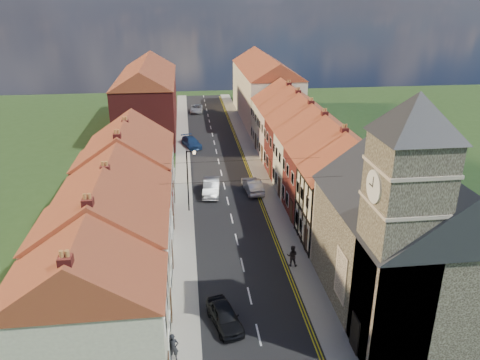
{
  "coord_description": "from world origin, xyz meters",
  "views": [
    {
      "loc": [
        -3.85,
        -20.7,
        19.35
      ],
      "look_at": [
        0.87,
        18.81,
        3.5
      ],
      "focal_mm": 35.0,
      "sensor_mm": 36.0,
      "label": 1
    }
  ],
  "objects_px": {
    "car_far": "(191,142)",
    "car_mid_b": "(253,185)",
    "church": "(408,231)",
    "car_mid": "(211,187)",
    "car_near": "(225,316)",
    "lamppost": "(189,177)",
    "pedestrian_right": "(292,256)",
    "car_distant": "(196,109)",
    "pedestrian_left": "(173,347)"
  },
  "relations": [
    {
      "from": "lamppost",
      "to": "car_distant",
      "type": "bearing_deg",
      "value": 87.24
    },
    {
      "from": "church",
      "to": "car_distant",
      "type": "relative_size",
      "value": 3.33
    },
    {
      "from": "pedestrian_left",
      "to": "car_mid_b",
      "type": "relative_size",
      "value": 0.39
    },
    {
      "from": "church",
      "to": "pedestrian_left",
      "type": "relative_size",
      "value": 8.93
    },
    {
      "from": "church",
      "to": "pedestrian_right",
      "type": "bearing_deg",
      "value": 133.52
    },
    {
      "from": "church",
      "to": "car_distant",
      "type": "xyz_separation_m",
      "value": [
        -11.22,
        57.14,
        -5.24
      ]
    },
    {
      "from": "car_distant",
      "to": "pedestrian_right",
      "type": "bearing_deg",
      "value": -78.6
    },
    {
      "from": "church",
      "to": "car_mid_b",
      "type": "xyz_separation_m",
      "value": [
        -6.53,
        20.71,
        -5.16
      ]
    },
    {
      "from": "car_far",
      "to": "pedestrian_right",
      "type": "distance_m",
      "value": 31.98
    },
    {
      "from": "car_near",
      "to": "car_mid_b",
      "type": "relative_size",
      "value": 0.88
    },
    {
      "from": "lamppost",
      "to": "car_mid_b",
      "type": "bearing_deg",
      "value": 31.27
    },
    {
      "from": "lamppost",
      "to": "car_near",
      "type": "relative_size",
      "value": 1.55
    },
    {
      "from": "car_near",
      "to": "car_far",
      "type": "distance_m",
      "value": 37.34
    },
    {
      "from": "church",
      "to": "car_mid",
      "type": "height_order",
      "value": "church"
    },
    {
      "from": "lamppost",
      "to": "pedestrian_left",
      "type": "relative_size",
      "value": 3.52
    },
    {
      "from": "church",
      "to": "pedestrian_left",
      "type": "xyz_separation_m",
      "value": [
        -14.46,
        -2.92,
        -4.91
      ]
    },
    {
      "from": "church",
      "to": "car_near",
      "type": "bearing_deg",
      "value": -179.36
    },
    {
      "from": "car_distant",
      "to": "car_mid_b",
      "type": "height_order",
      "value": "car_mid_b"
    },
    {
      "from": "car_mid_b",
      "to": "car_distant",
      "type": "bearing_deg",
      "value": -88.09
    },
    {
      "from": "church",
      "to": "lamppost",
      "type": "relative_size",
      "value": 2.53
    },
    {
      "from": "lamppost",
      "to": "pedestrian_right",
      "type": "bearing_deg",
      "value": -54.97
    },
    {
      "from": "car_near",
      "to": "car_mid",
      "type": "relative_size",
      "value": 0.82
    },
    {
      "from": "lamppost",
      "to": "pedestrian_left",
      "type": "bearing_deg",
      "value": -93.76
    },
    {
      "from": "lamppost",
      "to": "car_distant",
      "type": "xyz_separation_m",
      "value": [
        1.95,
        40.47,
        -2.9
      ]
    },
    {
      "from": "car_mid",
      "to": "car_near",
      "type": "bearing_deg",
      "value": -85.49
    },
    {
      "from": "car_far",
      "to": "car_mid_b",
      "type": "distance_m",
      "value": 17.55
    },
    {
      "from": "lamppost",
      "to": "pedestrian_right",
      "type": "distance_m",
      "value": 13.34
    },
    {
      "from": "church",
      "to": "pedestrian_right",
      "type": "height_order",
      "value": "church"
    },
    {
      "from": "car_near",
      "to": "car_distant",
      "type": "distance_m",
      "value": 57.27
    },
    {
      "from": "pedestrian_left",
      "to": "pedestrian_right",
      "type": "relative_size",
      "value": 1.01
    },
    {
      "from": "car_far",
      "to": "car_mid_b",
      "type": "height_order",
      "value": "car_mid_b"
    },
    {
      "from": "car_mid",
      "to": "pedestrian_left",
      "type": "distance_m",
      "value": 23.86
    },
    {
      "from": "car_far",
      "to": "car_mid_b",
      "type": "bearing_deg",
      "value": -87.61
    },
    {
      "from": "car_distant",
      "to": "car_mid_b",
      "type": "distance_m",
      "value": 36.74
    },
    {
      "from": "car_distant",
      "to": "pedestrian_left",
      "type": "xyz_separation_m",
      "value": [
        -3.24,
        -60.07,
        0.34
      ]
    },
    {
      "from": "church",
      "to": "car_far",
      "type": "distance_m",
      "value": 39.6
    },
    {
      "from": "church",
      "to": "lamppost",
      "type": "height_order",
      "value": "church"
    },
    {
      "from": "car_near",
      "to": "car_mid_b",
      "type": "height_order",
      "value": "car_mid_b"
    },
    {
      "from": "car_mid",
      "to": "pedestrian_right",
      "type": "relative_size",
      "value": 2.77
    },
    {
      "from": "car_near",
      "to": "car_mid_b",
      "type": "distance_m",
      "value": 21.38
    },
    {
      "from": "pedestrian_left",
      "to": "pedestrian_right",
      "type": "height_order",
      "value": "pedestrian_left"
    },
    {
      "from": "car_far",
      "to": "pedestrian_right",
      "type": "xyz_separation_m",
      "value": [
        6.9,
        -31.23,
        0.32
      ]
    },
    {
      "from": "car_mid",
      "to": "pedestrian_right",
      "type": "xyz_separation_m",
      "value": [
        5.2,
        -14.7,
        0.19
      ]
    },
    {
      "from": "car_far",
      "to": "car_mid_b",
      "type": "relative_size",
      "value": 1.01
    },
    {
      "from": "lamppost",
      "to": "church",
      "type": "bearing_deg",
      "value": -51.7
    },
    {
      "from": "lamppost",
      "to": "car_mid_b",
      "type": "xyz_separation_m",
      "value": [
        6.64,
        4.03,
        -2.82
      ]
    },
    {
      "from": "car_distant",
      "to": "lamppost",
      "type": "bearing_deg",
      "value": -87.56
    },
    {
      "from": "pedestrian_left",
      "to": "church",
      "type": "bearing_deg",
      "value": 7.17
    },
    {
      "from": "church",
      "to": "car_mid",
      "type": "xyz_separation_m",
      "value": [
        -10.86,
        20.66,
        -5.1
      ]
    },
    {
      "from": "car_mid_b",
      "to": "church",
      "type": "bearing_deg",
      "value": 102.06
    }
  ]
}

